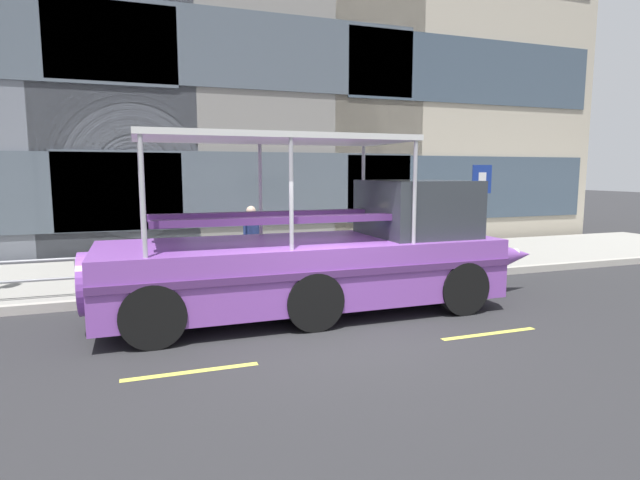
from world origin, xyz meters
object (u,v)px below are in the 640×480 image
at_px(parking_sign, 481,197).
at_px(pedestrian_near_bow, 417,226).
at_px(pedestrian_mid_left, 251,233).
at_px(duck_tour_boat, 330,255).

relative_size(parking_sign, pedestrian_near_bow, 1.52).
bearing_deg(pedestrian_mid_left, pedestrian_near_bow, -3.00).
bearing_deg(parking_sign, pedestrian_mid_left, 174.73).
bearing_deg(duck_tour_boat, pedestrian_mid_left, 105.38).
height_order(duck_tour_boat, pedestrian_near_bow, duck_tour_boat).
height_order(duck_tour_boat, pedestrian_mid_left, duck_tour_boat).
relative_size(duck_tour_boat, pedestrian_near_bow, 5.26).
bearing_deg(pedestrian_near_bow, pedestrian_mid_left, 177.00).
xyz_separation_m(duck_tour_boat, pedestrian_mid_left, (-0.86, 3.11, 0.12)).
bearing_deg(pedestrian_mid_left, duck_tour_boat, -74.62).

